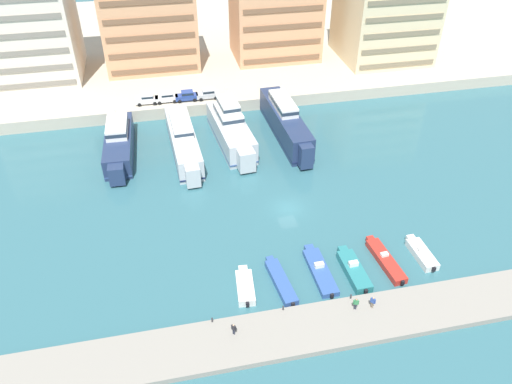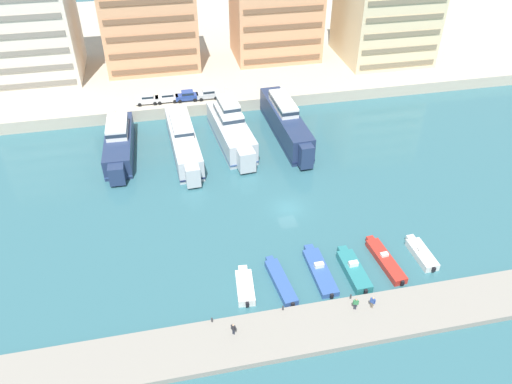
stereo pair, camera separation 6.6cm
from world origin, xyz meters
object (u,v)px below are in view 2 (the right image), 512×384
motorboat_blue_left (281,281)px  motorboat_white_center_right (421,254)px  yacht_navy_far_left (119,143)px  car_silver_center_left (208,94)px  yacht_silver_left (183,141)px  yacht_navy_center_left (286,122)px  motorboat_white_far_left (245,286)px  pedestrian_far_side (356,303)px  motorboat_red_center (385,260)px  car_white_far_left (147,99)px  yacht_silver_mid_left (231,129)px  pedestrian_mid_deck (373,301)px  car_blue_mid_left (187,95)px  motorboat_blue_mid_left (320,271)px  pedestrian_near_edge (233,328)px  car_white_left (167,97)px  motorboat_teal_center_left (353,270)px

motorboat_blue_left → motorboat_white_center_right: bearing=2.6°
yacht_navy_far_left → car_silver_center_left: yacht_navy_far_left is taller
yacht_silver_left → yacht_navy_center_left: bearing=6.1°
motorboat_white_far_left → pedestrian_far_side: (11.01, -5.87, 1.19)m
motorboat_red_center → car_white_far_left: 52.02m
motorboat_white_center_right → car_silver_center_left: car_silver_center_left is taller
yacht_silver_mid_left → yacht_navy_far_left: bearing=179.5°
car_silver_center_left → pedestrian_mid_deck: 52.41m
yacht_silver_left → car_blue_mid_left: yacht_silver_left is taller
motorboat_blue_mid_left → pedestrian_near_edge: pedestrian_near_edge is taller
car_white_far_left → yacht_navy_center_left: bearing=-28.8°
motorboat_white_center_right → car_white_left: (-27.89, 44.50, 2.68)m
motorboat_blue_mid_left → motorboat_teal_center_left: motorboat_teal_center_left is taller
car_blue_mid_left → car_silver_center_left: size_ratio=0.99×
yacht_silver_mid_left → motorboat_blue_left: bearing=-89.6°
motorboat_red_center → car_silver_center_left: 47.21m
car_white_far_left → yacht_navy_far_left: bearing=-111.7°
motorboat_blue_mid_left → motorboat_white_center_right: motorboat_white_center_right is taller
yacht_silver_mid_left → pedestrian_far_side: yacht_silver_mid_left is taller
motorboat_blue_left → motorboat_white_far_left: bearing=180.0°
motorboat_white_far_left → car_blue_mid_left: 45.31m
yacht_silver_left → car_blue_mid_left: (2.04, 14.06, 1.10)m
pedestrian_mid_deck → motorboat_red_center: bearing=55.7°
car_silver_center_left → pedestrian_far_side: size_ratio=2.54×
yacht_navy_center_left → motorboat_teal_center_left: yacht_navy_center_left is taller
motorboat_blue_left → pedestrian_far_side: 9.08m
motorboat_red_center → car_blue_mid_left: (-19.45, 44.50, 2.72)m
yacht_silver_left → motorboat_white_center_right: yacht_silver_left is taller
motorboat_blue_mid_left → pedestrian_near_edge: size_ratio=5.65×
pedestrian_near_edge → motorboat_blue_left: bearing=43.9°
yacht_silver_mid_left → motorboat_blue_mid_left: (5.20, -31.81, -2.21)m
motorboat_blue_left → car_white_far_left: bearing=106.4°
yacht_navy_center_left → pedestrian_mid_deck: (-0.49, -39.03, -0.81)m
motorboat_white_far_left → motorboat_red_center: bearing=2.3°
motorboat_teal_center_left → car_blue_mid_left: car_blue_mid_left is taller
yacht_silver_mid_left → pedestrian_mid_deck: 39.60m
yacht_silver_left → yacht_navy_center_left: (17.38, 1.85, 0.44)m
yacht_navy_far_left → car_white_far_left: 13.65m
motorboat_blue_mid_left → motorboat_red_center: (8.31, -0.02, 0.07)m
motorboat_blue_left → motorboat_blue_mid_left: (4.97, 0.71, -0.04)m
yacht_silver_left → pedestrian_mid_deck: 40.83m
motorboat_teal_center_left → car_white_left: (-18.66, 45.48, 2.62)m
car_blue_mid_left → yacht_silver_mid_left: bearing=-64.9°
yacht_navy_far_left → car_white_left: yacht_navy_far_left is taller
motorboat_white_far_left → car_white_far_left: 46.32m
yacht_navy_far_left → car_white_far_left: (5.03, 12.64, 1.14)m
yacht_navy_center_left → car_white_left: (-18.97, 12.34, 0.66)m
car_blue_mid_left → yacht_navy_far_left: bearing=-134.2°
car_white_far_left → motorboat_blue_mid_left: bearing=-67.7°
yacht_navy_center_left → motorboat_blue_left: yacht_navy_center_left is taller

